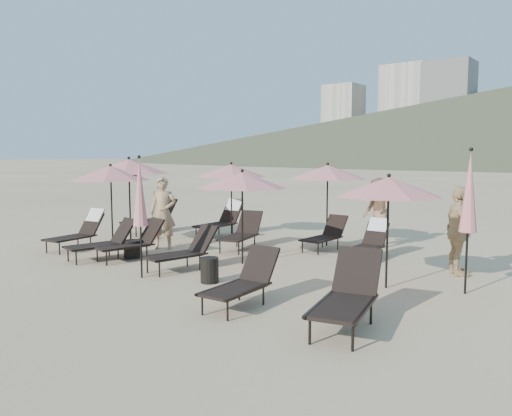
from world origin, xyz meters
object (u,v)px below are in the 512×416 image
Objects in this scene: lounger_5 at (348,294)px; lounger_9 at (326,234)px; lounger_3 at (184,250)px; lounger_0 at (79,230)px; lounger_1 at (132,241)px; lounger_7 at (222,219)px; umbrella_open_3 at (231,171)px; umbrella_open_5 at (129,166)px; lounger_6 at (152,217)px; beachgoer_c at (458,231)px; lounger_10 at (369,241)px; lounger_4 at (243,281)px; lounger_2 at (103,241)px; beachgoer_a at (163,213)px; lounger_8 at (242,232)px; umbrella_open_4 at (328,172)px; umbrella_closed_0 at (140,193)px; umbrella_open_2 at (389,187)px; umbrella_open_1 at (242,180)px; side_table_1 at (210,270)px; umbrella_closed_1 at (469,193)px; side_table_0 at (133,249)px; umbrella_open_0 at (111,173)px.

lounger_5 is 1.24× the size of lounger_9.
lounger_3 is 1.09× the size of lounger_9.
lounger_0 reaches higher than lounger_1.
umbrella_open_3 is (0.32, 0.06, 1.48)m from lounger_7.
umbrella_open_5 is at bearing -153.83° from lounger_9.
lounger_6 is at bearing -169.66° from lounger_9.
beachgoer_c is (0.30, 4.23, 0.43)m from lounger_5.
lounger_3 is at bearing -128.96° from lounger_10.
lounger_4 is at bearing -18.49° from lounger_0.
lounger_2 is at bearing 166.30° from lounger_4.
lounger_5 is at bearing -58.25° from beachgoer_a.
umbrella_open_4 is at bearing 33.79° from lounger_8.
lounger_1 is at bearing -8.12° from lounger_0.
beachgoer_c reaches higher than lounger_9.
umbrella_closed_0 reaches higher than lounger_5.
lounger_2 is 4.73m from umbrella_open_3.
umbrella_open_2 is at bearing -25.39° from lounger_7.
lounger_1 is at bearing -109.18° from beachgoer_a.
lounger_3 is 4.72m from lounger_7.
umbrella_open_1 is 3.03m from beachgoer_a.
lounger_2 reaches higher than side_table_1.
lounger_6 is at bearing 118.07° from umbrella_open_5.
lounger_10 is 5.35m from beachgoer_a.
beachgoer_a is at bearing 159.08° from lounger_3.
umbrella_open_1 is 3.43m from umbrella_open_2.
umbrella_closed_0 reaches higher than lounger_10.
umbrella_open_2 is (1.38, -2.20, 1.44)m from lounger_10.
lounger_7 is (-0.13, 4.40, 0.09)m from lounger_2.
umbrella_closed_1 is (4.36, -2.68, -0.21)m from umbrella_open_4.
umbrella_open_3 is at bearing 58.00° from lounger_0.
side_table_0 is at bearing -173.06° from lounger_3.
beachgoer_c is (3.83, -1.33, -1.10)m from umbrella_open_4.
umbrella_closed_0 reaches higher than lounger_3.
lounger_8 is 5.41m from beachgoer_c.
lounger_9 is 0.62× the size of umbrella_closed_0.
lounger_0 is 0.75× the size of umbrella_open_0.
lounger_8 is 0.83× the size of umbrella_open_2.
lounger_9 reaches higher than side_table_1.
lounger_9 is 0.68× the size of umbrella_open_0.
lounger_8 is at bearing 96.22° from umbrella_closed_0.
umbrella_closed_0 reaches higher than umbrella_open_2.
lounger_6 is at bearing -178.02° from lounger_10.
umbrella_open_5 is at bearing -125.33° from umbrella_open_3.
umbrella_open_2 is at bearing 3.92° from umbrella_open_0.
umbrella_open_3 is at bearing 128.48° from lounger_5.
umbrella_open_2 reaches higher than lounger_8.
lounger_8 is at bearing -38.22° from lounger_7.
umbrella_open_3 reaches higher than side_table_0.
lounger_4 is 8.51m from lounger_6.
lounger_10 reaches higher than side_table_1.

